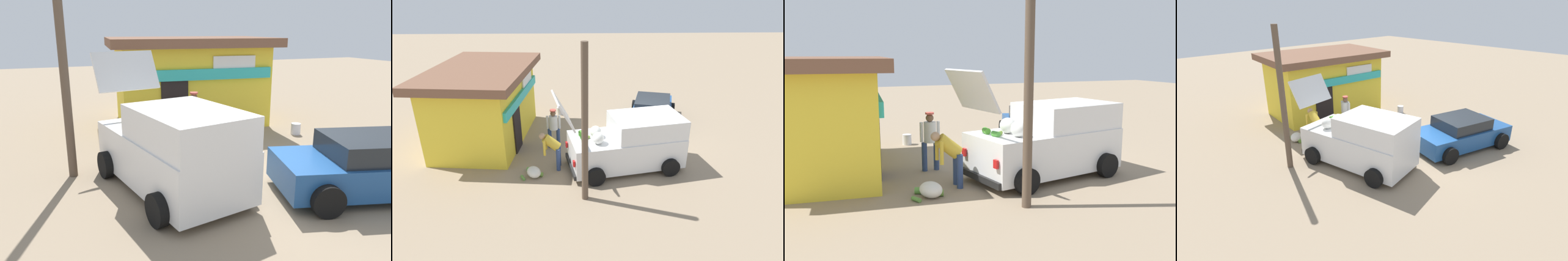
% 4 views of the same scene
% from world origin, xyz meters
% --- Properties ---
extents(ground_plane, '(60.00, 60.00, 0.00)m').
position_xyz_m(ground_plane, '(0.00, 0.00, 0.00)').
color(ground_plane, gray).
extents(storefront_bar, '(6.16, 4.23, 3.13)m').
position_xyz_m(storefront_bar, '(0.17, 6.38, 1.62)').
color(storefront_bar, yellow).
rests_on(storefront_bar, ground_plane).
extents(delivery_van, '(2.81, 4.75, 2.87)m').
position_xyz_m(delivery_van, '(-2.34, 0.65, 0.95)').
color(delivery_van, white).
rests_on(delivery_van, ground_plane).
extents(parked_sedan, '(4.25, 2.90, 1.27)m').
position_xyz_m(parked_sedan, '(1.52, -0.97, 0.61)').
color(parked_sedan, '#1E4C8C').
rests_on(parked_sedan, ground_plane).
extents(vendor_standing, '(0.35, 0.57, 1.64)m').
position_xyz_m(vendor_standing, '(-0.77, 3.50, 0.94)').
color(vendor_standing, navy).
rests_on(vendor_standing, ground_plane).
extents(customer_bending, '(0.57, 0.78, 1.40)m').
position_xyz_m(customer_bending, '(-2.43, 3.45, 0.87)').
color(customer_bending, navy).
rests_on(customer_bending, ground_plane).
extents(unloaded_banana_pile, '(0.83, 0.82, 0.37)m').
position_xyz_m(unloaded_banana_pile, '(-3.01, 4.09, 0.17)').
color(unloaded_banana_pile, silver).
rests_on(unloaded_banana_pile, ground_plane).
extents(paint_bucket, '(0.32, 0.32, 0.37)m').
position_xyz_m(paint_bucket, '(2.87, 3.43, 0.19)').
color(paint_bucket, silver).
rests_on(paint_bucket, ground_plane).
extents(utility_pole, '(0.20, 0.20, 4.89)m').
position_xyz_m(utility_pole, '(-4.35, 2.32, 2.44)').
color(utility_pole, brown).
rests_on(utility_pole, ground_plane).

